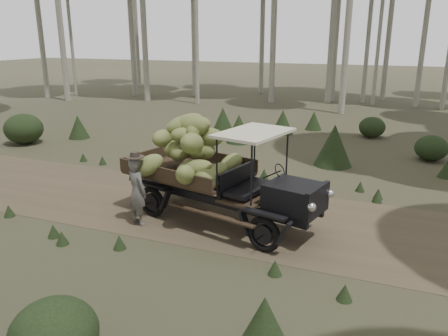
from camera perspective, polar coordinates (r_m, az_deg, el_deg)
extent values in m
plane|color=#473D2B|center=(11.35, -6.08, -4.89)|extent=(120.00, 120.00, 0.00)
cube|color=brown|center=(11.35, -6.08, -4.87)|extent=(70.00, 4.00, 0.01)
cube|color=black|center=(9.20, 8.94, -3.63)|extent=(1.20, 1.16, 0.55)
cube|color=black|center=(8.99, 12.07, -4.31)|extent=(0.34, 1.00, 0.62)
cube|color=black|center=(9.83, 1.66, -1.46)|extent=(0.41, 1.38, 0.55)
cube|color=#38281C|center=(10.66, -4.61, -0.59)|extent=(3.15, 2.42, 0.08)
cube|color=#38281C|center=(11.29, -1.69, 1.40)|extent=(2.74, 0.73, 0.32)
cube|color=#38281C|center=(9.97, -7.95, -0.87)|extent=(2.74, 0.73, 0.32)
cube|color=#38281C|center=(11.53, -9.98, 1.49)|extent=(0.49, 1.76, 0.32)
cube|color=beige|center=(9.31, 3.93, 4.61)|extent=(1.53, 1.93, 0.06)
cube|color=black|center=(10.47, 1.21, -3.07)|extent=(4.49, 1.20, 0.18)
cube|color=black|center=(9.89, -1.28, -4.30)|extent=(4.49, 1.20, 0.18)
torus|color=black|center=(10.18, 9.82, -5.37)|extent=(0.77, 0.32, 0.76)
torus|color=black|center=(8.88, 5.23, -8.64)|extent=(0.77, 0.32, 0.76)
torus|color=black|center=(11.75, -3.90, -2.09)|extent=(0.77, 0.32, 0.76)
torus|color=black|center=(10.64, -9.38, -4.36)|extent=(0.77, 0.32, 0.76)
sphere|color=beige|center=(9.34, 13.66, -3.29)|extent=(0.18, 0.18, 0.18)
sphere|color=beige|center=(8.56, 11.36, -5.02)|extent=(0.18, 0.18, 0.18)
ellipsoid|color=olive|center=(9.98, -4.34, -0.13)|extent=(0.83, 0.70, 0.53)
ellipsoid|color=olive|center=(11.07, -6.21, 3.07)|extent=(0.67, 0.78, 0.39)
ellipsoid|color=olive|center=(10.58, -7.98, 3.89)|extent=(0.48, 0.72, 0.45)
ellipsoid|color=olive|center=(10.63, -5.34, 5.66)|extent=(0.98, 0.92, 0.61)
ellipsoid|color=olive|center=(10.50, 0.88, 0.51)|extent=(0.62, 0.99, 0.63)
ellipsoid|color=olive|center=(10.77, -6.55, 2.65)|extent=(0.56, 0.82, 0.49)
ellipsoid|color=olive|center=(10.73, -5.30, 4.76)|extent=(0.83, 0.93, 0.66)
ellipsoid|color=olive|center=(10.28, -3.66, 5.56)|extent=(0.85, 0.48, 0.58)
ellipsoid|color=olive|center=(9.85, -3.68, -0.11)|extent=(0.92, 0.54, 0.59)
ellipsoid|color=olive|center=(10.44, -3.36, 2.46)|extent=(0.54, 0.81, 0.43)
ellipsoid|color=olive|center=(10.31, -5.05, 4.25)|extent=(0.82, 0.77, 0.47)
ellipsoid|color=olive|center=(10.29, -3.71, 5.09)|extent=(0.47, 0.74, 0.55)
ellipsoid|color=olive|center=(9.44, -2.12, -1.52)|extent=(0.69, 0.50, 0.51)
ellipsoid|color=olive|center=(10.52, -2.59, 2.40)|extent=(0.77, 0.70, 0.49)
ellipsoid|color=olive|center=(9.92, -4.20, 3.21)|extent=(0.61, 0.98, 0.69)
ellipsoid|color=olive|center=(10.57, -4.78, 5.87)|extent=(0.98, 0.62, 0.69)
ellipsoid|color=olive|center=(9.74, -0.72, -0.49)|extent=(0.39, 0.72, 0.41)
ellipsoid|color=olive|center=(10.59, -5.73, 2.38)|extent=(0.59, 0.89, 0.66)
ellipsoid|color=olive|center=(10.38, -1.74, 4.08)|extent=(0.74, 0.58, 0.47)
ellipsoid|color=olive|center=(10.36, -3.44, 5.27)|extent=(0.89, 0.81, 0.58)
ellipsoid|color=olive|center=(10.16, -9.83, 0.33)|extent=(0.98, 0.78, 0.76)
ellipsoid|color=olive|center=(9.44, -5.09, -0.89)|extent=(0.69, 0.91, 0.70)
imported|color=#585550|center=(10.15, -11.29, -3.02)|extent=(0.68, 0.58, 1.59)
cylinder|color=#372E27|center=(9.91, -11.56, 1.43)|extent=(0.56, 0.56, 0.02)
cylinder|color=#372E27|center=(9.89, -11.57, 1.72)|extent=(0.28, 0.28, 0.13)
cone|color=#233319|center=(22.33, -25.04, 5.22)|extent=(0.50, 0.50, 0.55)
cone|color=#233319|center=(6.39, 5.28, -19.53)|extent=(0.75, 0.75, 0.83)
ellipsoid|color=#233319|center=(18.29, 4.98, 4.31)|extent=(0.55, 0.55, 0.44)
ellipsoid|color=#233319|center=(19.31, -24.70, 4.68)|extent=(1.50, 1.50, 1.20)
cone|color=#233319|center=(15.00, 14.15, 2.91)|extent=(1.26, 1.26, 1.40)
cone|color=#233319|center=(15.03, 27.12, -0.08)|extent=(0.51, 0.51, 0.57)
ellipsoid|color=#233319|center=(19.75, 18.77, 5.08)|extent=(1.10, 1.10, 0.88)
cone|color=#233319|center=(19.58, -18.50, 5.13)|extent=(0.88, 0.88, 0.98)
cone|color=#233319|center=(18.74, -0.14, 5.98)|extent=(1.15, 1.15, 1.28)
ellipsoid|color=#233319|center=(16.79, 25.46, 2.38)|extent=(1.11, 1.11, 0.89)
cone|color=#233319|center=(19.56, 7.67, 5.99)|extent=(0.97, 0.97, 1.08)
ellipsoid|color=#233319|center=(6.47, -21.32, -19.60)|extent=(1.16, 1.16, 0.92)
cone|color=#233319|center=(17.77, 1.96, 5.17)|extent=(1.04, 1.04, 1.16)
cone|color=#233319|center=(20.68, 11.64, 6.08)|extent=(0.77, 0.77, 0.86)
cone|color=#233319|center=(15.34, -15.59, 0.99)|extent=(0.27, 0.27, 0.30)
cone|color=#233319|center=(15.93, -17.92, 1.37)|extent=(0.27, 0.27, 0.30)
cone|color=#233319|center=(12.14, 19.39, -3.56)|extent=(0.27, 0.27, 0.30)
cone|color=#233319|center=(7.73, 15.49, -15.36)|extent=(0.27, 0.27, 0.30)
cone|color=#233319|center=(9.83, -20.41, -8.55)|extent=(0.27, 0.27, 0.30)
cone|color=#233319|center=(13.51, -2.99, -0.54)|extent=(0.27, 0.27, 0.30)
cone|color=#233319|center=(14.12, -6.32, 0.16)|extent=(0.27, 0.27, 0.30)
cone|color=#233319|center=(12.38, 19.49, -3.18)|extent=(0.27, 0.27, 0.30)
cone|color=#233319|center=(12.87, 3.38, -1.44)|extent=(0.27, 0.27, 0.30)
cone|color=#233319|center=(9.31, -13.50, -9.39)|extent=(0.27, 0.27, 0.30)
cone|color=#233319|center=(12.82, 17.36, -2.29)|extent=(0.27, 0.27, 0.30)
cone|color=#233319|center=(8.21, 6.68, -12.76)|extent=(0.27, 0.27, 0.30)
cone|color=#233319|center=(10.24, -21.39, -7.63)|extent=(0.27, 0.27, 0.30)
cone|color=#233319|center=(11.79, -26.30, -5.01)|extent=(0.27, 0.27, 0.30)
cone|color=#233319|center=(13.42, 5.26, -0.71)|extent=(0.27, 0.27, 0.30)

